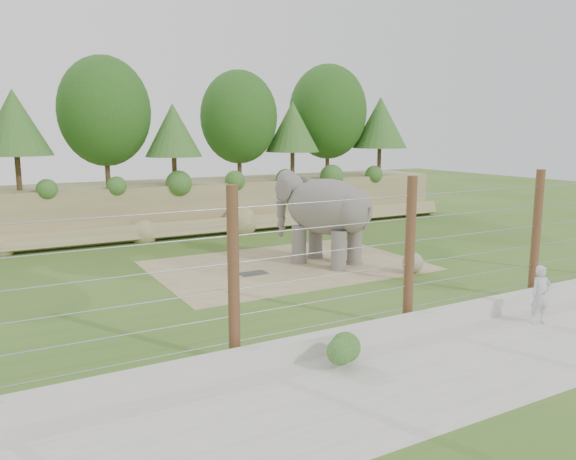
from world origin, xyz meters
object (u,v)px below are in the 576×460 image
zookeeper (541,295)px  elephant (327,220)px  stone_ball (413,263)px  barrier_fence (410,253)px

zookeeper → elephant: bearing=113.4°
zookeeper → stone_ball: bearing=98.7°
barrier_fence → stone_ball: bearing=47.0°
barrier_fence → zookeeper: (3.20, -1.61, -1.19)m
stone_ball → barrier_fence: bearing=-133.0°
stone_ball → barrier_fence: 5.96m
stone_ball → barrier_fence: size_ratio=0.04×
barrier_fence → elephant: bearing=73.9°
elephant → stone_ball: size_ratio=5.62×
stone_ball → elephant: bearing=123.4°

